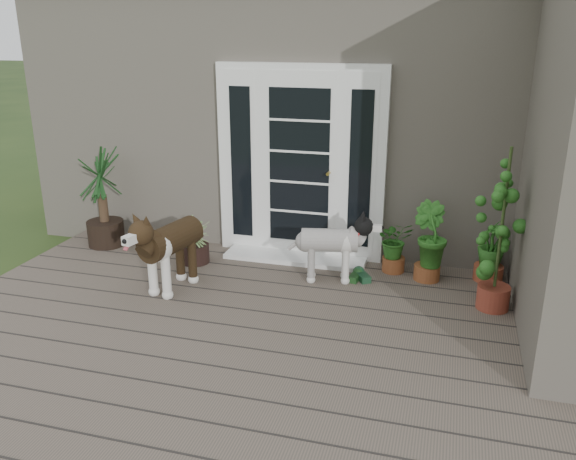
# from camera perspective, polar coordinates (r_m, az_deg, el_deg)

# --- Properties ---
(deck) EXTENTS (6.20, 4.60, 0.12)m
(deck) POSITION_cam_1_polar(r_m,az_deg,el_deg) (4.97, -3.20, -12.03)
(deck) COLOR #6B5B4C
(deck) RESTS_ON ground
(house_main) EXTENTS (7.40, 4.00, 3.10)m
(house_main) POSITION_cam_1_polar(r_m,az_deg,el_deg) (8.46, 6.14, 11.61)
(house_main) COLOR #665E54
(house_main) RESTS_ON ground
(door_unit) EXTENTS (1.90, 0.14, 2.15)m
(door_unit) POSITION_cam_1_polar(r_m,az_deg,el_deg) (6.58, 1.19, 6.48)
(door_unit) COLOR white
(door_unit) RESTS_ON deck
(door_step) EXTENTS (1.60, 0.40, 0.05)m
(door_step) POSITION_cam_1_polar(r_m,az_deg,el_deg) (6.71, 0.69, -2.67)
(door_step) COLOR white
(door_step) RESTS_ON deck
(brindle_dog) EXTENTS (0.58, 0.99, 0.78)m
(brindle_dog) POSITION_cam_1_polar(r_m,az_deg,el_deg) (5.95, -11.18, -2.16)
(brindle_dog) COLOR #352413
(brindle_dog) RESTS_ON deck
(white_dog) EXTENTS (0.83, 0.49, 0.64)m
(white_dog) POSITION_cam_1_polar(r_m,az_deg,el_deg) (6.08, 4.00, -2.06)
(white_dog) COLOR beige
(white_dog) RESTS_ON deck
(spider_plant) EXTENTS (0.63, 0.63, 0.57)m
(spider_plant) POSITION_cam_1_polar(r_m,az_deg,el_deg) (6.63, -9.06, -0.80)
(spider_plant) COLOR #A2B670
(spider_plant) RESTS_ON deck
(yucca) EXTENTS (0.84, 0.84, 1.19)m
(yucca) POSITION_cam_1_polar(r_m,az_deg,el_deg) (7.32, -17.54, 3.01)
(yucca) COLOR black
(yucca) RESTS_ON deck
(herb_a) EXTENTS (0.47, 0.47, 0.48)m
(herb_a) POSITION_cam_1_polar(r_m,az_deg,el_deg) (6.42, 10.23, -1.96)
(herb_a) COLOR #28601B
(herb_a) RESTS_ON deck
(herb_b) EXTENTS (0.57, 0.57, 0.61)m
(herb_b) POSITION_cam_1_polar(r_m,az_deg,el_deg) (6.26, 13.43, -2.08)
(herb_b) COLOR #1B5F20
(herb_b) RESTS_ON deck
(herb_c) EXTENTS (0.34, 0.34, 0.50)m
(herb_c) POSITION_cam_1_polar(r_m,az_deg,el_deg) (6.44, 18.95, -2.54)
(herb_c) COLOR #18551B
(herb_c) RESTS_ON deck
(sapling) EXTENTS (0.62, 0.62, 1.59)m
(sapling) POSITION_cam_1_polar(r_m,az_deg,el_deg) (5.63, 19.97, 0.17)
(sapling) COLOR #285919
(sapling) RESTS_ON deck
(clog_left) EXTENTS (0.28, 0.33, 0.09)m
(clog_left) POSITION_cam_1_polar(r_m,az_deg,el_deg) (6.23, 7.18, -4.36)
(clog_left) COLOR #163922
(clog_left) RESTS_ON deck
(clog_right) EXTENTS (0.17, 0.29, 0.08)m
(clog_right) POSITION_cam_1_polar(r_m,az_deg,el_deg) (6.22, 6.55, -4.43)
(clog_right) COLOR #173916
(clog_right) RESTS_ON deck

